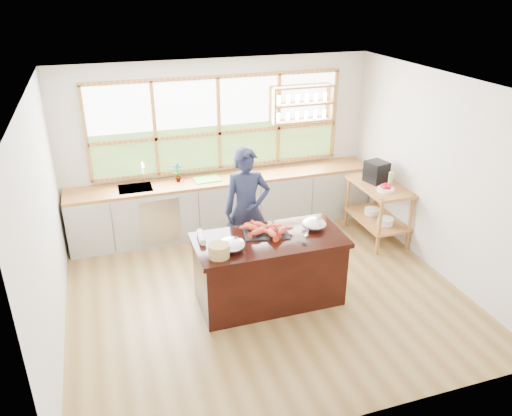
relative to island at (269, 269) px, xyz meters
name	(u,v)px	position (x,y,z in m)	size (l,w,h in m)	color
ground_plane	(264,291)	(0.00, 0.20, -0.45)	(5.00, 5.00, 0.00)	olive
room_shell	(253,154)	(0.02, 0.71, 1.30)	(5.02, 4.52, 2.71)	beige
back_counter	(224,203)	(-0.02, 2.14, 0.00)	(4.90, 0.63, 0.90)	#B6B5AD
right_shelf_unit	(379,203)	(2.19, 1.09, 0.15)	(0.62, 1.10, 0.90)	#AD6636
island	(269,269)	(0.00, 0.00, 0.00)	(1.85, 0.90, 0.90)	black
cook	(247,210)	(-0.01, 0.90, 0.43)	(0.65, 0.42, 1.77)	#191F38
potted_plant	(177,172)	(-0.74, 2.20, 0.60)	(0.16, 0.11, 0.30)	slate
cutting_board	(207,179)	(-0.29, 2.14, 0.45)	(0.40, 0.30, 0.01)	green
espresso_machine	(376,172)	(2.19, 1.25, 0.61)	(0.29, 0.31, 0.33)	black
wine_bottle	(390,181)	(2.24, 0.93, 0.58)	(0.07, 0.07, 0.26)	#A5B45C
fruit_bowl	(386,188)	(2.14, 0.87, 0.49)	(0.25, 0.25, 0.11)	white
slate_board	(266,232)	(0.01, 0.14, 0.45)	(0.55, 0.40, 0.02)	black
lobster_pile	(266,229)	(0.00, 0.13, 0.50)	(0.55, 0.48, 0.08)	red
mixing_bowl_left	(232,245)	(-0.52, -0.14, 0.52)	(0.33, 0.33, 0.16)	silver
mixing_bowl_right	(314,224)	(0.62, 0.07, 0.51)	(0.31, 0.31, 0.15)	silver
wine_glass	(305,233)	(0.34, -0.29, 0.61)	(0.08, 0.08, 0.22)	white
wicker_basket	(219,251)	(-0.69, -0.24, 0.52)	(0.24, 0.24, 0.16)	#B08646
parchment_roll	(201,237)	(-0.80, 0.22, 0.49)	(0.08, 0.08, 0.30)	silver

